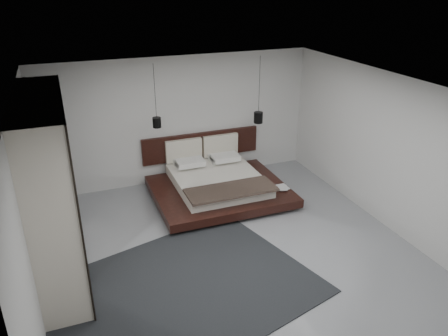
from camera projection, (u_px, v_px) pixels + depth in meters
name	position (u px, v px, depth m)	size (l,w,h in m)	color
floor	(230.00, 247.00, 7.57)	(6.00, 6.00, 0.00)	gray
ceiling	(231.00, 87.00, 6.44)	(6.00, 6.00, 0.00)	white
wall_back	(180.00, 120.00, 9.57)	(6.00, 6.00, 0.00)	silver
wall_front	(339.00, 288.00, 4.45)	(6.00, 6.00, 0.00)	silver
wall_left	(29.00, 206.00, 6.03)	(6.00, 6.00, 0.00)	silver
wall_right	(382.00, 149.00, 7.99)	(6.00, 6.00, 0.00)	silver
lattice_screen	(36.00, 151.00, 8.17)	(0.05, 0.90, 2.60)	black
bed	(217.00, 183.00, 9.24)	(2.72, 2.37, 1.07)	black
book_lower	(278.00, 188.00, 9.07)	(0.21, 0.28, 0.03)	#99724C
book_upper	(278.00, 188.00, 9.03)	(0.19, 0.26, 0.02)	#99724C
pendant_left	(157.00, 122.00, 8.69)	(0.17, 0.17, 1.27)	black
pendant_right	(258.00, 117.00, 9.49)	(0.20, 0.20, 1.44)	black
wardrobe	(51.00, 190.00, 6.47)	(0.67, 2.86, 2.81)	silver
rug	(175.00, 293.00, 6.46)	(4.02, 2.87, 0.02)	black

